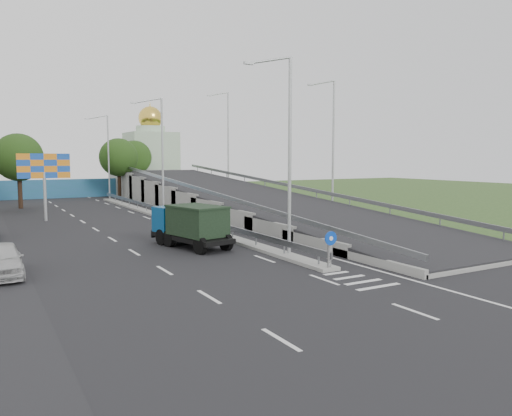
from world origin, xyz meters
TOP-DOWN VIEW (x-y plane):
  - ground at (0.00, 0.00)m, footprint 160.00×160.00m
  - road_surface at (-3.00, 20.00)m, footprint 26.00×90.00m
  - median at (0.00, 24.00)m, footprint 1.00×44.00m
  - overpass_ramp at (7.50, 24.00)m, footprint 10.00×50.00m
  - median_guardrail at (0.00, 24.00)m, footprint 0.09×44.00m
  - sign_bollard at (0.00, 2.17)m, footprint 0.64×0.23m
  - lamp_post_near at (0.11, 6.00)m, footprint 2.74×0.18m
  - lamp_post_mid at (0.11, 26.00)m, footprint 2.74×0.18m
  - lamp_post_far at (0.11, 46.00)m, footprint 2.74×0.18m
  - blue_wall at (-4.00, 52.00)m, footprint 30.00×0.50m
  - church at (10.00, 60.00)m, footprint 7.00×7.00m
  - billboard at (-9.00, 28.00)m, footprint 4.00×0.24m
  - tree_left_mid at (-10.00, 40.00)m, footprint 4.80×4.80m
  - tree_median_far at (2.00, 48.00)m, footprint 4.80×4.80m
  - tree_ramp_far at (6.00, 55.00)m, footprint 4.80×4.80m
  - dump_truck at (-3.18, 11.08)m, footprint 3.20×5.92m
  - parked_car_a at (-13.06, 8.38)m, footprint 1.87×4.44m

SIDE VIEW (x-z plane):
  - ground at x=0.00m, z-range 0.00..0.00m
  - road_surface at x=-3.00m, z-range -0.02..0.02m
  - median at x=0.00m, z-range 0.00..0.20m
  - median_guardrail at x=0.00m, z-range 0.39..1.10m
  - parked_car_a at x=-13.06m, z-range 0.00..1.50m
  - sign_bollard at x=0.00m, z-range 0.20..1.87m
  - blue_wall at x=-4.00m, z-range 0.00..2.40m
  - dump_truck at x=-3.18m, z-range 0.13..2.61m
  - overpass_ramp at x=7.50m, z-range 0.00..3.50m
  - billboard at x=-9.00m, z-range 1.44..6.94m
  - tree_left_mid at x=-10.00m, z-range 1.38..8.98m
  - tree_median_far at x=2.00m, z-range 1.38..8.98m
  - tree_ramp_far at x=6.00m, z-range 1.38..8.98m
  - church at x=10.00m, z-range -1.59..12.21m
  - lamp_post_near at x=0.11m, z-range 0.77..10.85m
  - lamp_post_mid at x=0.11m, z-range 0.77..10.85m
  - lamp_post_far at x=0.11m, z-range 0.77..10.85m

